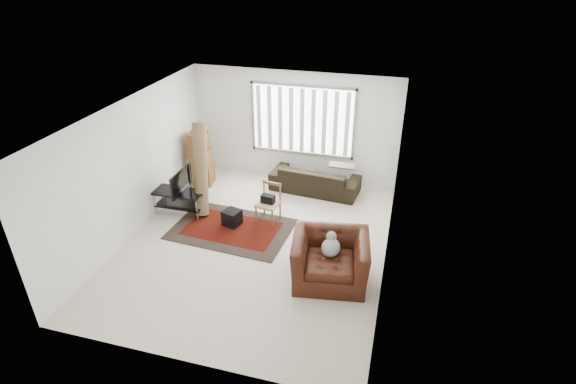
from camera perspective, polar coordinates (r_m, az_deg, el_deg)
name	(u,v)px	position (r m, az deg, el deg)	size (l,w,h in m)	color
room	(263,152)	(8.50, -3.16, 5.15)	(6.00, 6.02, 2.71)	beige
persian_rug	(232,229)	(9.41, -7.16, -4.67)	(2.51, 1.77, 0.02)	black
tv_stand	(180,197)	(9.97, -13.58, -0.67)	(1.09, 0.49, 0.54)	black
tv	(178,181)	(9.79, -13.85, 1.39)	(0.88, 0.11, 0.51)	black
subwoofer	(232,218)	(9.46, -7.13, -3.24)	(0.33, 0.33, 0.33)	black
moving_boxes	(201,161)	(11.08, -11.04, 3.94)	(0.59, 0.56, 1.31)	brown
white_flatpack	(198,173)	(11.13, -11.31, 2.43)	(0.52, 0.08, 0.66)	silver
rolled_rug	(201,169)	(9.76, -11.04, 2.86)	(0.30, 0.30, 1.97)	brown
sofa	(315,175)	(10.63, 3.46, 2.11)	(2.09, 0.90, 0.80)	black
side_chair	(268,201)	(9.41, -2.50, -1.20)	(0.51, 0.51, 0.84)	tan
armchair	(330,256)	(7.81, 5.39, -8.12)	(1.45, 1.31, 0.96)	#3A160C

